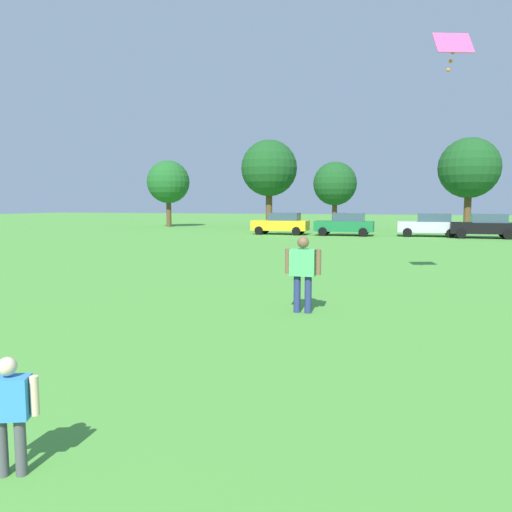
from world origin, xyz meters
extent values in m
plane|color=#4C9338|center=(0.00, 30.00, 0.00)|extent=(160.00, 160.00, 0.00)
cylinder|color=#4C4C51|center=(2.15, 3.90, 0.27)|extent=(0.10, 0.10, 0.53)
cylinder|color=#4C4C51|center=(2.30, 3.96, 0.27)|extent=(0.10, 0.10, 0.53)
cube|color=#337FCC|center=(2.23, 3.93, 0.72)|extent=(0.40, 0.32, 0.38)
cylinder|color=beige|center=(2.43, 4.01, 0.73)|extent=(0.08, 0.08, 0.35)
sphere|color=beige|center=(2.23, 3.93, 1.00)|extent=(0.17, 0.17, 0.17)
cylinder|color=navy|center=(3.26, 11.28, 0.41)|extent=(0.16, 0.16, 0.83)
cylinder|color=navy|center=(3.50, 11.28, 0.41)|extent=(0.16, 0.16, 0.83)
cube|color=#4CB266|center=(3.38, 11.28, 1.12)|extent=(0.56, 0.32, 0.59)
cylinder|color=brown|center=(3.04, 11.28, 1.14)|extent=(0.12, 0.12, 0.55)
cylinder|color=brown|center=(3.72, 11.27, 1.14)|extent=(0.12, 0.12, 0.55)
sphere|color=brown|center=(3.38, 11.28, 1.57)|extent=(0.26, 0.26, 0.26)
cube|color=#F24C8C|center=(6.58, 15.15, 6.63)|extent=(1.08, 0.76, 0.63)
sphere|color=orange|center=(6.58, 15.15, 6.38)|extent=(0.10, 0.10, 0.10)
sphere|color=orange|center=(6.53, 15.15, 6.16)|extent=(0.10, 0.10, 0.10)
sphere|color=orange|center=(6.48, 15.15, 5.94)|extent=(0.10, 0.10, 0.10)
cube|color=yellow|center=(-3.82, 38.34, 0.70)|extent=(4.30, 1.80, 0.76)
cube|color=#334756|center=(-3.48, 38.34, 1.38)|extent=(2.24, 1.58, 0.60)
cylinder|color=black|center=(-5.28, 37.44, 0.32)|extent=(0.64, 0.22, 0.64)
cylinder|color=black|center=(-5.28, 39.24, 0.32)|extent=(0.64, 0.22, 0.64)
cylinder|color=black|center=(-2.36, 37.44, 0.32)|extent=(0.64, 0.22, 0.64)
cylinder|color=black|center=(-2.36, 39.24, 0.32)|extent=(0.64, 0.22, 0.64)
cube|color=#196B38|center=(1.09, 38.33, 0.70)|extent=(4.30, 1.80, 0.76)
cube|color=#334756|center=(1.44, 38.33, 1.38)|extent=(2.24, 1.58, 0.60)
cylinder|color=black|center=(-0.37, 37.43, 0.32)|extent=(0.64, 0.22, 0.64)
cylinder|color=black|center=(-0.37, 39.23, 0.32)|extent=(0.64, 0.22, 0.64)
cylinder|color=black|center=(2.55, 37.43, 0.32)|extent=(0.64, 0.22, 0.64)
cylinder|color=black|center=(2.55, 39.23, 0.32)|extent=(0.64, 0.22, 0.64)
cube|color=silver|center=(7.09, 38.97, 0.70)|extent=(4.30, 1.80, 0.76)
cube|color=#334756|center=(7.44, 38.97, 1.38)|extent=(2.24, 1.58, 0.60)
cylinder|color=black|center=(5.63, 38.07, 0.32)|extent=(0.64, 0.22, 0.64)
cylinder|color=black|center=(5.63, 39.87, 0.32)|extent=(0.64, 0.22, 0.64)
cylinder|color=black|center=(8.55, 38.07, 0.32)|extent=(0.64, 0.22, 0.64)
cylinder|color=black|center=(8.55, 39.87, 0.32)|extent=(0.64, 0.22, 0.64)
cube|color=black|center=(10.62, 38.27, 0.70)|extent=(4.30, 1.80, 0.76)
cube|color=#334756|center=(10.96, 38.27, 1.38)|extent=(2.24, 1.58, 0.60)
cylinder|color=black|center=(9.16, 37.37, 0.32)|extent=(0.64, 0.22, 0.64)
cylinder|color=black|center=(9.16, 39.17, 0.32)|extent=(0.64, 0.22, 0.64)
cylinder|color=black|center=(12.08, 37.37, 0.32)|extent=(0.64, 0.22, 0.64)
cylinder|color=black|center=(12.08, 39.17, 0.32)|extent=(0.64, 0.22, 0.64)
cylinder|color=brown|center=(-17.75, 47.31, 1.36)|extent=(0.50, 0.50, 2.73)
sphere|color=#1E5B23|center=(-17.75, 47.31, 4.56)|extent=(4.31, 4.31, 4.31)
cylinder|color=brown|center=(-7.61, 48.99, 1.75)|extent=(0.65, 0.65, 3.50)
sphere|color=#194C1E|center=(-7.61, 48.99, 5.85)|extent=(5.53, 5.53, 5.53)
cylinder|color=brown|center=(-0.79, 46.73, 1.25)|extent=(0.46, 0.46, 2.50)
sphere|color=#194C1E|center=(-0.79, 46.73, 4.18)|extent=(3.95, 3.95, 3.95)
cylinder|color=brown|center=(10.46, 46.56, 1.60)|extent=(0.59, 0.59, 3.21)
sphere|color=#194C1E|center=(10.46, 46.56, 5.36)|extent=(5.07, 5.07, 5.07)
camera|label=1|loc=(5.53, 0.47, 2.42)|focal=35.33mm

